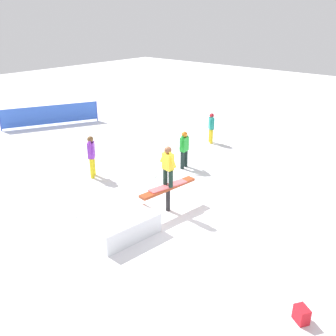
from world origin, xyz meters
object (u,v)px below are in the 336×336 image
(rail_feature, at_px, (168,191))
(bystander_purple, at_px, (92,154))
(bystander_green, at_px, (184,148))
(bystander_teal, at_px, (211,126))
(main_rider_on_rail, at_px, (168,167))
(backpack_on_snow, at_px, (301,315))
(loose_snowboard_white, at_px, (142,173))

(rail_feature, distance_m, bystander_purple, 3.80)
(bystander_green, xyz_separation_m, bystander_teal, (3.19, 0.95, -0.04))
(main_rider_on_rail, bearing_deg, backpack_on_snow, -97.94)
(bystander_purple, distance_m, bystander_teal, 6.16)
(bystander_purple, xyz_separation_m, bystander_teal, (6.07, -1.06, -0.09))
(bystander_purple, distance_m, backpack_on_snow, 8.92)
(backpack_on_snow, bearing_deg, rail_feature, 13.93)
(main_rider_on_rail, height_order, backpack_on_snow, main_rider_on_rail)
(rail_feature, height_order, bystander_purple, bystander_purple)
(rail_feature, height_order, bystander_green, bystander_green)
(rail_feature, xyz_separation_m, bystander_purple, (0.13, 3.79, 0.20))
(main_rider_on_rail, distance_m, bystander_purple, 3.83)
(bystander_teal, bearing_deg, rail_feature, 156.01)
(rail_feature, height_order, bystander_teal, bystander_teal)
(main_rider_on_rail, bearing_deg, rail_feature, 0.00)
(main_rider_on_rail, relative_size, backpack_on_snow, 3.91)
(loose_snowboard_white, bearing_deg, main_rider_on_rail, 137.11)
(bystander_green, relative_size, backpack_on_snow, 4.33)
(backpack_on_snow, bearing_deg, main_rider_on_rail, 13.93)
(rail_feature, relative_size, main_rider_on_rail, 1.55)
(bystander_green, height_order, backpack_on_snow, bystander_green)
(main_rider_on_rail, relative_size, bystander_green, 0.90)
(rail_feature, relative_size, bystander_green, 1.40)
(rail_feature, xyz_separation_m, bystander_green, (3.01, 1.78, 0.15))
(rail_feature, bearing_deg, bystander_teal, 30.30)
(main_rider_on_rail, distance_m, bystander_green, 3.55)
(bystander_green, distance_m, bystander_purple, 3.51)
(main_rider_on_rail, relative_size, bystander_teal, 0.95)
(backpack_on_snow, bearing_deg, bystander_purple, 21.01)
(bystander_teal, relative_size, loose_snowboard_white, 1.13)
(bystander_purple, bearing_deg, main_rider_on_rail, 45.38)
(bystander_teal, height_order, loose_snowboard_white, bystander_teal)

